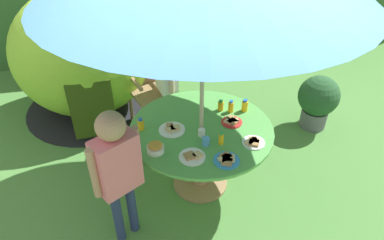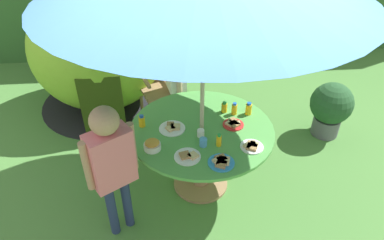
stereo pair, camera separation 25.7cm
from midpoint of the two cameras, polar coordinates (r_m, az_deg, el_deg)
The scene contains 20 objects.
ground_plane at distance 3.60m, azimuth -0.73°, elevation -10.43°, with size 10.00×10.00×0.02m, color #477A38.
garden_table at distance 3.23m, azimuth -0.81°, elevation -3.72°, with size 1.30×1.30×0.71m.
wooden_chair at distance 4.17m, azimuth -8.81°, elevation 6.16°, with size 0.59×0.60×1.00m.
dome_tent at distance 4.55m, azimuth -18.78°, elevation 10.21°, with size 1.88×1.88×1.56m.
potted_plant at distance 4.35m, azimuth 18.30°, elevation 3.14°, with size 0.48×0.48×0.67m.
child_in_white_shirt at distance 3.89m, azimuth -6.18°, elevation 7.82°, with size 0.23×0.41×1.23m.
child_in_pink_shirt at distance 2.69m, azimuth -14.89°, elevation -7.07°, with size 0.38×0.33×1.27m.
snack_bowl at distance 2.88m, azimuth -8.57°, elevation -4.59°, with size 0.14×0.14×0.08m.
plate_near_right at distance 3.10m, azimuth -5.65°, elevation -1.57°, with size 0.23×0.23×0.03m.
plate_mid_right at distance 2.97m, azimuth 7.57°, elevation -3.67°, with size 0.19×0.19×0.03m.
plate_center_back at distance 3.19m, azimuth 4.23°, elevation -0.29°, with size 0.19×0.19×0.03m.
plate_center_front at distance 2.81m, azimuth -2.56°, elevation -6.05°, with size 0.22×0.22×0.03m.
plate_near_left at distance 2.78m, azimuth 3.03°, elevation -6.57°, with size 0.21×0.21×0.03m.
juice_bottle_far_left at distance 3.31m, azimuth 4.17°, elevation 2.14°, with size 0.05×0.05×0.12m.
juice_bottle_far_right at distance 3.34m, azimuth 6.45°, elevation 2.29°, with size 0.06×0.06×0.12m.
juice_bottle_mid_left at distance 3.33m, azimuth 2.52°, elevation 2.30°, with size 0.06×0.06×0.11m.
juice_bottle_front_edge at distance 3.13m, azimuth -10.71°, elevation -0.75°, with size 0.06×0.06×0.11m.
juice_bottle_back_edge at distance 2.92m, azimuth 2.28°, elevation -3.12°, with size 0.04×0.04×0.12m.
cup_near at distance 3.02m, azimuth -0.85°, elevation -2.14°, with size 0.06×0.06×0.06m, color white.
cup_far at distance 2.91m, azimuth -0.26°, elevation -3.60°, with size 0.07×0.07×0.07m, color #4C99D8.
Camera 1 is at (-0.57, -2.44, 2.58)m, focal length 32.66 mm.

